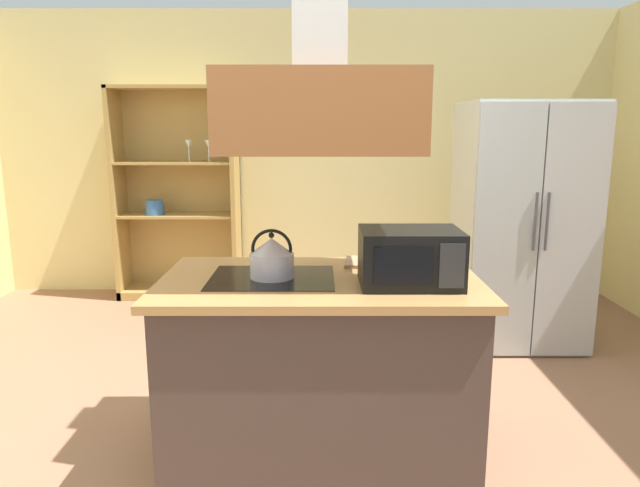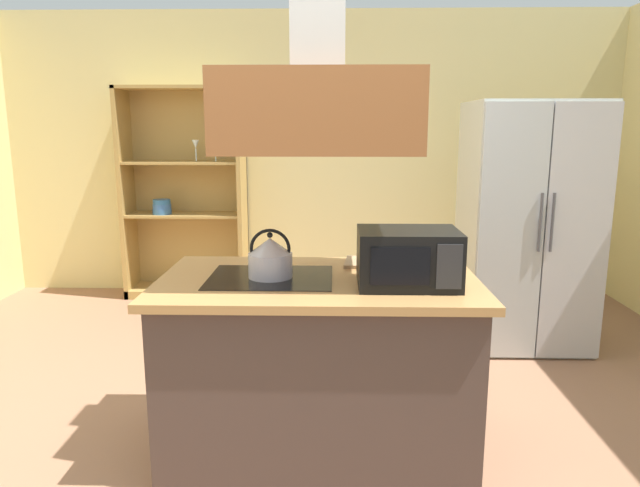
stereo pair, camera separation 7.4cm
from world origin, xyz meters
TOP-DOWN VIEW (x-y plane):
  - ground_plane at (0.00, 0.00)m, footprint 7.80×7.80m
  - wall_back at (0.00, 3.00)m, footprint 6.00×0.12m
  - kitchen_island at (0.17, 0.01)m, footprint 1.55×0.92m
  - range_hood at (0.17, 0.01)m, footprint 0.90×0.70m
  - refrigerator at (1.67, 1.54)m, footprint 0.90×0.77m
  - dish_cabinet at (-1.19, 2.79)m, footprint 1.15×0.40m
  - kettle at (-0.06, 0.01)m, footprint 0.21×0.21m
  - cutting_board at (0.47, 0.30)m, footprint 0.36×0.27m
  - microwave at (0.59, -0.10)m, footprint 0.46×0.35m

SIDE VIEW (x-z plane):
  - ground_plane at x=0.00m, z-range 0.00..0.00m
  - kitchen_island at x=0.17m, z-range 0.00..0.90m
  - dish_cabinet at x=-1.19m, z-range -0.11..1.88m
  - refrigerator at x=1.67m, z-range 0.00..1.80m
  - cutting_board at x=0.47m, z-range 0.90..0.92m
  - kettle at x=-0.06m, z-range 0.88..1.12m
  - microwave at x=0.59m, z-range 0.90..1.16m
  - wall_back at x=0.00m, z-range 0.00..2.70m
  - range_hood at x=0.17m, z-range 1.19..2.39m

